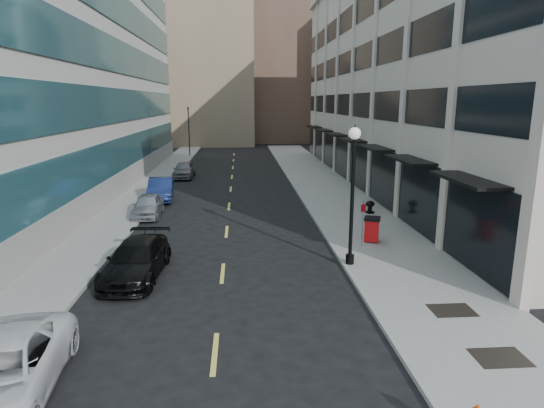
{
  "coord_description": "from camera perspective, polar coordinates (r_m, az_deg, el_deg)",
  "views": [
    {
      "loc": [
        0.78,
        -9.4,
        6.81
      ],
      "look_at": [
        2.22,
        10.98,
        2.17
      ],
      "focal_mm": 30.0,
      "sensor_mm": 36.0,
      "label": 1
    }
  ],
  "objects": [
    {
      "name": "ground",
      "position": [
        11.64,
        -7.75,
        -23.15
      ],
      "size": [
        160.0,
        160.0,
        0.0
      ],
      "primitive_type": "plane",
      "color": "black",
      "rests_on": "ground"
    },
    {
      "name": "sidewalk_right",
      "position": [
        30.9,
        8.62,
        0.07
      ],
      "size": [
        5.0,
        80.0,
        0.15
      ],
      "primitive_type": "cube",
      "color": "gray",
      "rests_on": "ground"
    },
    {
      "name": "sidewalk_left",
      "position": [
        31.03,
        -17.5,
        -0.33
      ],
      "size": [
        3.0,
        80.0,
        0.15
      ],
      "primitive_type": "cube",
      "color": "gray",
      "rests_on": "ground"
    },
    {
      "name": "building_right",
      "position": [
        39.88,
        20.62,
        15.16
      ],
      "size": [
        15.3,
        46.5,
        18.25
      ],
      "color": "#BEB1A1",
      "rests_on": "ground"
    },
    {
      "name": "building_left",
      "position": [
        40.19,
        -29.84,
        15.72
      ],
      "size": [
        16.14,
        46.0,
        20.0
      ],
      "color": "beige",
      "rests_on": "ground"
    },
    {
      "name": "skyline_tan_near",
      "position": [
        77.88,
        -7.92,
        17.99
      ],
      "size": [
        14.0,
        18.0,
        28.0
      ],
      "primitive_type": "cube",
      "color": "#867257",
      "rests_on": "ground"
    },
    {
      "name": "skyline_brown",
      "position": [
        82.36,
        1.09,
        19.91
      ],
      "size": [
        12.0,
        16.0,
        34.0
      ],
      "primitive_type": "cube",
      "color": "brown",
      "rests_on": "ground"
    },
    {
      "name": "skyline_tan_far",
      "position": [
        88.74,
        -14.11,
        15.14
      ],
      "size": [
        12.0,
        14.0,
        22.0
      ],
      "primitive_type": "cube",
      "color": "#867257",
      "rests_on": "ground"
    },
    {
      "name": "skyline_stone",
      "position": [
        77.41,
        9.14,
        15.01
      ],
      "size": [
        10.0,
        14.0,
        20.0
      ],
      "primitive_type": "cube",
      "color": "#BEB1A1",
      "rests_on": "ground"
    },
    {
      "name": "grate_mid",
      "position": [
        14.11,
        26.71,
        -16.83
      ],
      "size": [
        1.4,
        1.0,
        0.01
      ],
      "primitive_type": "cube",
      "color": "black",
      "rests_on": "sidewalk_right"
    },
    {
      "name": "grate_far",
      "position": [
        16.28,
        21.66,
        -12.29
      ],
      "size": [
        1.4,
        1.0,
        0.01
      ],
      "primitive_type": "cube",
      "color": "black",
      "rests_on": "sidewalk_right"
    },
    {
      "name": "road_centerline",
      "position": [
        27.28,
        -5.55,
        -1.7
      ],
      "size": [
        0.15,
        68.2,
        0.01
      ],
      "color": "#D8CC4C",
      "rests_on": "ground"
    },
    {
      "name": "traffic_signal",
      "position": [
        57.76,
        -10.49,
        11.51
      ],
      "size": [
        0.66,
        0.66,
        6.98
      ],
      "color": "black",
      "rests_on": "ground"
    },
    {
      "name": "car_white_van",
      "position": [
        12.75,
        -30.97,
        -17.68
      ],
      "size": [
        2.91,
        5.42,
        1.45
      ],
      "primitive_type": "imported",
      "rotation": [
        0.0,
        0.0,
        0.1
      ],
      "color": "white",
      "rests_on": "ground"
    },
    {
      "name": "car_black_pickup",
      "position": [
        18.74,
        -16.62,
        -6.73
      ],
      "size": [
        2.28,
        5.03,
        1.43
      ],
      "primitive_type": "imported",
      "rotation": [
        0.0,
        0.0,
        -0.06
      ],
      "color": "black",
      "rests_on": "ground"
    },
    {
      "name": "car_silver_sedan",
      "position": [
        28.32,
        -15.3,
        -0.17
      ],
      "size": [
        1.73,
        4.01,
        1.35
      ],
      "primitive_type": "imported",
      "rotation": [
        0.0,
        0.0,
        0.03
      ],
      "color": "#96999E",
      "rests_on": "ground"
    },
    {
      "name": "car_blue_sedan",
      "position": [
        32.78,
        -13.77,
        1.81
      ],
      "size": [
        2.07,
        4.79,
        1.53
      ],
      "primitive_type": "imported",
      "rotation": [
        0.0,
        0.0,
        0.1
      ],
      "color": "navy",
      "rests_on": "ground"
    },
    {
      "name": "car_grey_sedan",
      "position": [
        41.9,
        -10.98,
        4.25
      ],
      "size": [
        1.81,
        4.38,
        1.48
      ],
      "primitive_type": "imported",
      "rotation": [
        0.0,
        0.0,
        -0.01
      ],
      "color": "slate",
      "rests_on": "ground"
    },
    {
      "name": "trash_bin",
      "position": [
        22.48,
        12.42,
        -3.01
      ],
      "size": [
        0.95,
        0.95,
        1.21
      ],
      "rotation": [
        0.0,
        0.0,
        -0.36
      ],
      "color": "red",
      "rests_on": "sidewalk_right"
    },
    {
      "name": "lamppost",
      "position": [
        18.6,
        10.1,
        2.5
      ],
      "size": [
        0.48,
        0.48,
        5.79
      ],
      "color": "black",
      "rests_on": "sidewalk_right"
    },
    {
      "name": "sign_post",
      "position": [
        21.38,
        11.33,
        -1.63
      ],
      "size": [
        0.25,
        0.13,
        2.18
      ],
      "rotation": [
        0.0,
        0.0,
        0.41
      ],
      "color": "slate",
      "rests_on": "sidewalk_right"
    },
    {
      "name": "urn_planter",
      "position": [
        28.15,
        12.2,
        -0.21
      ],
      "size": [
        0.55,
        0.55,
        0.76
      ],
      "rotation": [
        0.0,
        0.0,
        0.22
      ],
      "color": "black",
      "rests_on": "sidewalk_right"
    }
  ]
}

